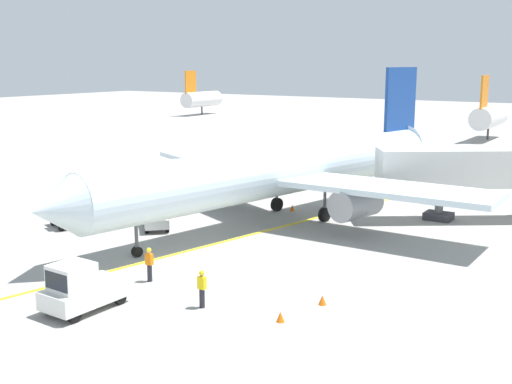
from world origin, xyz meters
TOP-DOWN VIEW (x-y plane):
  - ground_plane at (0.00, 0.00)m, footprint 300.00×300.00m
  - taxi_line_yellow at (-1.84, 5.00)m, footprint 17.67×78.16m
  - airliner at (-1.72, 10.82)m, footprint 27.97×35.05m
  - jet_bridge at (9.61, 18.20)m, footprint 11.96×9.32m
  - pushback_tug at (-0.90, -8.07)m, footprint 2.05×3.68m
  - baggage_tug_near_wing at (-12.63, 1.33)m, footprint 2.72×2.13m
  - baggage_tug_by_cargo_door at (-13.07, 9.13)m, footprint 2.17×2.72m
  - belt_loader_forward_hold at (-7.80, 4.54)m, footprint 4.38×4.45m
  - ground_crew_marshaller at (-0.97, -3.63)m, footprint 0.36×0.24m
  - ground_crew_wing_walker at (3.27, -4.98)m, footprint 0.36×0.24m
  - safety_cone_nose_left at (-2.64, 13.37)m, footprint 0.36×0.36m
  - safety_cone_nose_right at (6.95, -4.50)m, footprint 0.36×0.36m
  - safety_cone_wingtip_left at (7.53, -1.85)m, footprint 0.36×0.36m
  - distant_aircraft_far_left at (-60.48, 78.07)m, footprint 3.00×10.10m
  - distant_aircraft_mid_left at (-1.43, 65.44)m, footprint 3.00×10.10m

SIDE VIEW (x-z plane):
  - ground_plane at x=0.00m, z-range 0.00..0.00m
  - taxi_line_yellow at x=-1.84m, z-range 0.00..0.01m
  - safety_cone_nose_left at x=-2.64m, z-range 0.00..0.44m
  - safety_cone_nose_right at x=6.95m, z-range 0.00..0.44m
  - safety_cone_wingtip_left at x=7.53m, z-range 0.00..0.44m
  - belt_loader_forward_hold at x=-7.80m, z-range -0.52..2.07m
  - ground_crew_marshaller at x=-0.97m, z-range 0.06..1.76m
  - ground_crew_wing_walker at x=3.27m, z-range 0.06..1.76m
  - baggage_tug_near_wing at x=-12.63m, z-range -0.12..1.98m
  - baggage_tug_by_cargo_door at x=-13.07m, z-range -0.12..1.98m
  - pushback_tug at x=-0.90m, z-range -0.11..2.09m
  - distant_aircraft_far_left at x=-60.48m, z-range -1.18..7.62m
  - distant_aircraft_mid_left at x=-1.43m, z-range -1.18..7.62m
  - airliner at x=-1.72m, z-range -1.63..8.47m
  - jet_bridge at x=9.61m, z-range 1.12..5.97m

